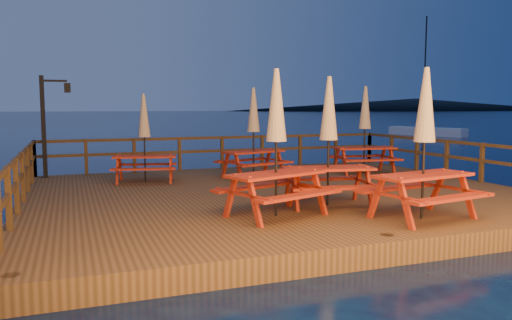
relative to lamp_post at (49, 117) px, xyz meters
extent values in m
plane|color=black|center=(5.39, -4.55, -2.20)|extent=(500.00, 500.00, 0.00)
cube|color=#452E16|center=(5.39, -4.55, -2.00)|extent=(12.00, 10.00, 0.40)
cylinder|color=#352211|center=(-0.21, 0.05, -2.50)|extent=(0.24, 0.24, 1.40)
cylinder|color=#352211|center=(5.39, -9.15, -2.50)|extent=(0.24, 0.24, 1.40)
cylinder|color=#352211|center=(5.39, 0.05, -2.50)|extent=(0.24, 0.24, 1.40)
cylinder|color=#352211|center=(10.99, 0.05, -2.50)|extent=(0.24, 0.24, 1.40)
cube|color=#352211|center=(5.39, 0.30, -0.75)|extent=(11.70, 0.06, 0.09)
cube|color=#352211|center=(5.39, 0.30, -1.19)|extent=(11.70, 0.06, 0.09)
cube|color=#352211|center=(0.71, 0.30, -1.25)|extent=(0.10, 0.10, 1.10)
cube|color=#352211|center=(5.39, 0.30, -1.25)|extent=(0.10, 0.10, 1.10)
cube|color=#352211|center=(10.07, 0.30, -1.25)|extent=(0.10, 0.10, 1.10)
cube|color=#352211|center=(-0.46, -4.55, -0.75)|extent=(0.06, 9.70, 0.09)
cube|color=#352211|center=(-0.46, -4.55, -1.19)|extent=(0.06, 9.70, 0.09)
cube|color=#352211|center=(-0.46, -4.55, -1.25)|extent=(0.10, 0.10, 1.10)
cube|color=#352211|center=(-0.46, -0.67, -1.25)|extent=(0.10, 0.10, 1.10)
cube|color=#352211|center=(11.24, -4.55, -0.75)|extent=(0.06, 9.70, 0.09)
cube|color=#352211|center=(11.24, -4.55, -1.19)|extent=(0.06, 9.70, 0.09)
cube|color=#352211|center=(11.24, -4.55, -1.25)|extent=(0.10, 0.10, 1.10)
cube|color=#352211|center=(11.24, -0.67, -1.25)|extent=(0.10, 0.10, 1.10)
cube|color=black|center=(-0.16, 0.00, -0.30)|extent=(0.12, 0.12, 3.00)
cube|color=black|center=(0.19, 0.00, 1.05)|extent=(0.70, 0.06, 0.06)
cube|color=black|center=(0.54, 0.00, 0.85)|extent=(0.18, 0.18, 0.28)
sphere|color=#FDC965|center=(0.54, 0.00, 0.85)|extent=(0.14, 0.14, 0.14)
ellipsoid|color=black|center=(190.39, 225.45, 1.30)|extent=(230.40, 86.40, 7.00)
cube|color=white|center=(29.25, 19.00, -1.95)|extent=(3.28, 6.95, 0.89)
cylinder|color=black|center=(29.25, 19.50, 2.95)|extent=(0.12, 0.12, 9.90)
cylinder|color=black|center=(29.25, 19.50, 0.38)|extent=(0.63, 1.72, 0.08)
cube|color=maroon|center=(5.67, -6.60, -1.00)|extent=(2.01, 1.08, 0.05)
cube|color=maroon|center=(5.79, -5.98, -1.32)|extent=(1.93, 0.65, 0.05)
cube|color=maroon|center=(5.55, -7.23, -1.32)|extent=(1.93, 0.65, 0.05)
cube|color=maroon|center=(4.96, -6.11, -1.40)|extent=(0.08, 0.12, 0.79)
cube|color=maroon|center=(4.83, -6.80, -1.40)|extent=(0.08, 0.12, 0.79)
cube|color=maroon|center=(6.52, -6.41, -1.40)|extent=(0.08, 0.12, 0.79)
cube|color=maroon|center=(6.39, -7.10, -1.40)|extent=(0.08, 0.12, 0.79)
cylinder|color=black|center=(5.67, -6.60, -0.47)|extent=(0.05, 0.05, 2.65)
cone|color=tan|center=(5.67, -6.60, 0.27)|extent=(0.38, 0.38, 1.32)
sphere|color=black|center=(5.67, -6.60, 0.88)|extent=(0.07, 0.07, 0.07)
cube|color=maroon|center=(2.50, -1.86, -1.08)|extent=(1.82, 1.03, 0.05)
cube|color=maroon|center=(2.62, -1.30, -1.37)|extent=(1.73, 0.64, 0.05)
cube|color=maroon|center=(2.37, -2.42, -1.37)|extent=(1.73, 0.64, 0.05)
cube|color=maroon|center=(1.87, -1.40, -1.44)|extent=(0.08, 0.11, 0.71)
cube|color=maroon|center=(1.73, -2.01, -1.44)|extent=(0.08, 0.11, 0.71)
cube|color=maroon|center=(3.26, -1.71, -1.44)|extent=(0.08, 0.11, 0.71)
cube|color=maroon|center=(3.12, -2.32, -1.44)|extent=(0.08, 0.11, 0.71)
cylinder|color=black|center=(2.50, -1.86, -0.61)|extent=(0.04, 0.04, 2.38)
cone|color=tan|center=(2.50, -1.86, 0.06)|extent=(0.34, 0.34, 1.19)
sphere|color=black|center=(2.50, -1.86, 0.61)|extent=(0.07, 0.07, 0.07)
cube|color=maroon|center=(5.64, -2.11, -1.02)|extent=(1.98, 1.20, 0.05)
cube|color=maroon|center=(5.47, -1.52, -1.33)|extent=(1.86, 0.79, 0.05)
cube|color=maroon|center=(5.81, -2.71, -1.33)|extent=(1.86, 0.79, 0.05)
cube|color=maroon|center=(4.80, -2.00, -1.41)|extent=(0.09, 0.12, 0.77)
cube|color=maroon|center=(4.99, -2.65, -1.41)|extent=(0.09, 0.12, 0.77)
cube|color=maroon|center=(6.28, -1.58, -1.41)|extent=(0.09, 0.12, 0.77)
cube|color=maroon|center=(6.47, -2.23, -1.41)|extent=(0.09, 0.12, 0.77)
cylinder|color=black|center=(5.64, -2.11, -0.51)|extent=(0.05, 0.05, 2.57)
cone|color=tan|center=(5.64, -2.11, 0.21)|extent=(0.37, 0.37, 1.28)
sphere|color=black|center=(5.64, -2.11, 0.80)|extent=(0.07, 0.07, 0.07)
cube|color=maroon|center=(9.25, -2.43, -1.00)|extent=(1.99, 1.00, 0.05)
cube|color=maroon|center=(9.34, -1.80, -1.32)|extent=(1.93, 0.56, 0.05)
cube|color=maroon|center=(9.16, -3.06, -1.32)|extent=(1.93, 0.56, 0.05)
cube|color=maroon|center=(8.51, -1.97, -1.40)|extent=(0.08, 0.11, 0.79)
cube|color=maroon|center=(8.41, -2.67, -1.40)|extent=(0.08, 0.11, 0.79)
cube|color=maroon|center=(10.09, -2.19, -1.40)|extent=(0.08, 0.11, 0.79)
cube|color=maroon|center=(9.99, -2.89, -1.40)|extent=(0.08, 0.11, 0.79)
cylinder|color=black|center=(9.25, -2.43, -0.47)|extent=(0.05, 0.05, 2.65)
cone|color=tan|center=(9.25, -2.43, 0.27)|extent=(0.38, 0.38, 1.32)
sphere|color=black|center=(9.25, -2.43, 0.89)|extent=(0.07, 0.07, 0.07)
cube|color=maroon|center=(6.72, -8.35, -0.97)|extent=(2.07, 1.09, 0.05)
cube|color=maroon|center=(6.61, -7.71, -1.30)|extent=(1.99, 0.63, 0.05)
cube|color=maroon|center=(6.83, -9.00, -1.30)|extent=(1.99, 0.63, 0.05)
cube|color=maroon|center=(5.85, -8.14, -1.38)|extent=(0.08, 0.12, 0.82)
cube|color=maroon|center=(5.97, -8.85, -1.38)|extent=(0.08, 0.12, 0.82)
cube|color=maroon|center=(7.47, -7.86, -1.38)|extent=(0.08, 0.12, 0.82)
cube|color=maroon|center=(7.59, -8.57, -1.38)|extent=(0.08, 0.12, 0.82)
cylinder|color=black|center=(6.72, -8.35, -0.43)|extent=(0.05, 0.05, 2.74)
cone|color=tan|center=(6.72, -8.35, 0.34)|extent=(0.39, 0.39, 1.37)
sphere|color=black|center=(6.72, -8.35, 0.97)|extent=(0.08, 0.08, 0.08)
cube|color=maroon|center=(4.23, -7.19, -0.98)|extent=(2.11, 1.35, 0.05)
cube|color=maroon|center=(4.02, -6.57, -1.30)|extent=(1.96, 0.92, 0.05)
cube|color=maroon|center=(4.44, -7.81, -1.30)|extent=(1.96, 0.92, 0.05)
cube|color=maroon|center=(3.34, -7.11, -1.39)|extent=(0.10, 0.12, 0.82)
cube|color=maroon|center=(3.57, -7.80, -1.39)|extent=(0.10, 0.12, 0.82)
cube|color=maroon|center=(4.89, -6.59, -1.39)|extent=(0.10, 0.12, 0.82)
cube|color=maroon|center=(5.12, -7.27, -1.39)|extent=(0.10, 0.12, 0.82)
cylinder|color=black|center=(4.23, -7.19, -0.43)|extent=(0.05, 0.05, 2.73)
cone|color=tan|center=(4.23, -7.19, 0.33)|extent=(0.39, 0.39, 1.36)
sphere|color=black|center=(4.23, -7.19, 0.97)|extent=(0.08, 0.08, 0.08)
camera|label=1|loc=(0.56, -15.91, 0.31)|focal=35.00mm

